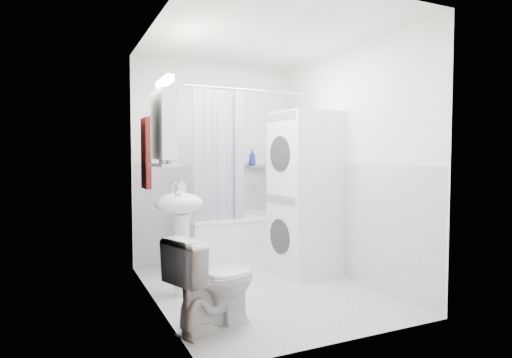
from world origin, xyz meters
name	(u,v)px	position (x,y,z in m)	size (l,w,h in m)	color
floor	(261,289)	(0.00, 0.00, 0.00)	(2.60, 2.60, 0.00)	#B9B9BE
room_walls	(261,134)	(0.00, 0.00, 1.49)	(2.60, 2.60, 2.60)	white
wainscot	(249,223)	(0.00, 0.29, 0.60)	(1.98, 2.58, 2.58)	white
door	(178,194)	(-0.95, -0.55, 1.00)	(0.05, 2.00, 2.00)	brown
bathtub	(249,237)	(0.28, 0.92, 0.33)	(1.56, 0.74, 0.60)	white
tub_spout	(253,185)	(0.48, 1.25, 0.92)	(0.04, 0.04, 0.12)	silver
curtain_rod	(261,91)	(0.28, 0.61, 2.00)	(0.02, 0.02, 1.74)	silver
shower_curtain	(218,159)	(-0.21, 0.61, 1.25)	(0.55, 0.02, 1.45)	#15244B
sink	(180,219)	(-0.75, 0.14, 0.70)	(0.44, 0.37, 1.04)	white
medicine_cabinet	(163,124)	(-0.90, 0.10, 1.57)	(0.13, 0.50, 0.71)	white
shelf	(166,165)	(-0.89, 0.10, 1.20)	(0.18, 0.54, 0.03)	silver
shower_caddy	(257,167)	(0.53, 1.24, 1.15)	(0.22, 0.06, 0.02)	silver
towel	(146,151)	(-0.94, 0.75, 1.33)	(0.07, 0.30, 0.74)	#621B0F
washer_dryer	(305,193)	(0.68, 0.31, 0.88)	(0.67, 0.66, 1.75)	white
toilet	(214,282)	(-0.72, -0.70, 0.35)	(0.39, 0.70, 0.69)	white
soap_pump	(181,191)	(-0.71, 0.25, 0.95)	(0.08, 0.17, 0.08)	gray
shelf_bottle	(169,160)	(-0.89, -0.05, 1.25)	(0.07, 0.18, 0.07)	gray
shelf_cup	(162,158)	(-0.89, 0.22, 1.26)	(0.10, 0.09, 0.10)	gray
shampoo_a	(244,161)	(0.35, 1.24, 1.23)	(0.13, 0.17, 0.13)	gray
shampoo_b	(252,163)	(0.47, 1.24, 1.20)	(0.08, 0.21, 0.08)	#262597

